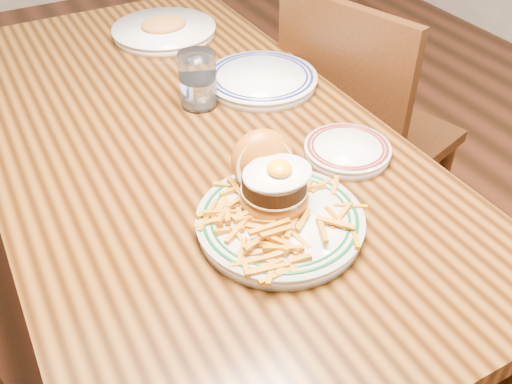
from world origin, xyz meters
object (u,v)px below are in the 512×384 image
table (185,161)px  side_plate (347,150)px  chair_right (359,131)px  main_plate (277,206)px

table → side_plate: bearing=-44.5°
side_plate → chair_right: bearing=45.4°
chair_right → side_plate: 0.56m
main_plate → table: bearing=106.7°
side_plate → main_plate: bearing=-156.6°
chair_right → side_plate: size_ratio=5.06×
table → main_plate: size_ratio=4.93×
table → main_plate: main_plate is taller
chair_right → table: bearing=-7.9°
table → chair_right: size_ratio=1.71×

